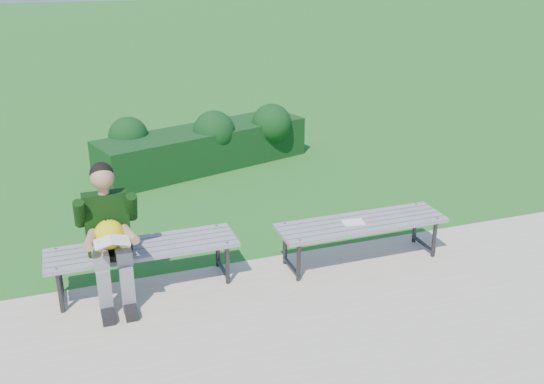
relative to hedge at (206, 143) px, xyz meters
The scene contains 7 objects.
ground 3.23m from the hedge, 96.37° to the right, with size 80.00×80.00×0.00m.
walkway 4.97m from the hedge, 94.12° to the right, with size 30.00×3.50×0.02m.
hedge is the anchor object (origin of this frame).
bench_left 3.69m from the hedge, 113.08° to the right, with size 1.80×0.50×0.46m.
bench_right 3.66m from the hedge, 77.48° to the right, with size 1.80×0.50×0.46m.
seated_boy 3.92m from the hedge, 116.57° to the right, with size 0.56×0.76×1.31m.
paper_sheet 3.64m from the hedge, 79.01° to the right, with size 0.24×0.19×0.01m.
Camera 1 is at (-1.64, -5.49, 3.06)m, focal length 40.00 mm.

